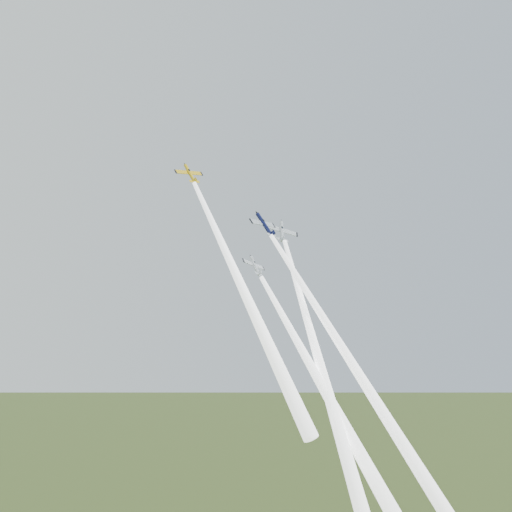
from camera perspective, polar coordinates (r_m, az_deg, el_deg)
The scene contains 8 objects.
plane_yellow at distance 147.11m, azimuth -5.89°, elevation 7.30°, with size 7.34×7.28×1.15m, color yellow, non-canonical shape.
smoke_trail_yellow at distance 125.84m, azimuth -1.03°, elevation -3.29°, with size 2.79×2.79×63.32m, color white, non-canonical shape.
plane_navy at distance 141.10m, azimuth 0.75°, elevation 2.81°, with size 8.43×8.36×1.32m, color #0D123D, non-canonical shape.
smoke_trail_navy at distance 126.56m, azimuth 8.75°, elevation -9.76°, with size 2.79×2.79×68.67m, color white, non-canonical shape.
plane_silver_right at distance 147.46m, azimuth 2.31°, elevation 2.22°, with size 8.23×8.17×1.29m, color silver, non-canonical shape.
smoke_trail_silver_right at distance 124.66m, azimuth 5.88°, elevation -10.18°, with size 2.79×2.79×69.69m, color white, non-canonical shape.
plane_silver_low at distance 134.77m, azimuth -0.11°, elevation -0.86°, with size 6.56×6.51×1.03m, color silver, non-canonical shape.
smoke_trail_silver_low at distance 122.90m, azimuth 5.81°, elevation -11.28°, with size 2.79×2.79×52.30m, color white, non-canonical shape.
Camera 1 is at (-71.94, -119.41, 73.30)m, focal length 45.00 mm.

